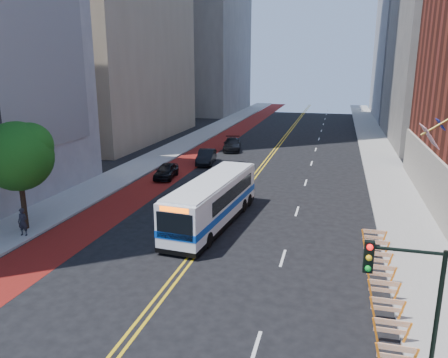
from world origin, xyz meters
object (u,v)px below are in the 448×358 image
at_px(street_tree, 19,154).
at_px(car_c, 232,144).
at_px(transit_bus, 213,200).
at_px(car_b, 206,157).
at_px(car_a, 166,171).
at_px(pedestrian, 23,222).
at_px(traffic_signal, 406,294).

xyz_separation_m(street_tree, car_c, (6.24, 28.79, -4.18)).
distance_m(transit_bus, car_b, 17.77).
bearing_deg(car_a, pedestrian, -106.73).
xyz_separation_m(car_b, pedestrian, (-4.77, -21.99, 0.24)).
height_order(traffic_signal, car_a, traffic_signal).
relative_size(car_a, car_b, 0.88).
distance_m(traffic_signal, car_c, 41.08).
distance_m(street_tree, pedestrian, 4.11).
height_order(traffic_signal, car_c, traffic_signal).
relative_size(street_tree, car_b, 1.47).
bearing_deg(car_c, pedestrian, -111.92).
xyz_separation_m(traffic_signal, car_b, (-15.27, 30.45, -2.97)).
distance_m(street_tree, traffic_signal, 22.79).
bearing_deg(car_b, street_tree, -112.49).
bearing_deg(pedestrian, transit_bus, 23.08).
relative_size(street_tree, pedestrian, 3.96).
relative_size(transit_bus, car_b, 2.47).
distance_m(car_b, pedestrian, 22.51).
bearing_deg(transit_bus, car_a, 131.02).
bearing_deg(pedestrian, car_a, 75.91).
bearing_deg(transit_bus, pedestrian, -148.42).
distance_m(street_tree, transit_bus, 12.16).
xyz_separation_m(transit_bus, car_a, (-7.43, 10.28, -0.91)).
height_order(car_b, car_c, car_b).
distance_m(street_tree, car_b, 21.98).
relative_size(traffic_signal, car_b, 1.11).
height_order(traffic_signal, pedestrian, traffic_signal).
relative_size(street_tree, car_c, 1.33).
relative_size(street_tree, traffic_signal, 1.32).
bearing_deg(transit_bus, car_b, 113.52).
bearing_deg(pedestrian, street_tree, 116.26).
relative_size(car_a, pedestrian, 2.37).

